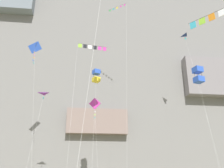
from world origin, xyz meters
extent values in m
cube|color=slate|center=(0.00, 60.77, 35.91)|extent=(180.00, 21.07, 71.82)
cube|color=gray|center=(0.00, 50.32, 13.78)|extent=(12.46, 3.34, 5.13)
cube|color=slate|center=(28.74, 50.24, 24.64)|extent=(17.90, 4.67, 9.15)
pyramid|color=navy|center=(16.50, 38.90, 28.17)|extent=(1.27, 1.54, 0.19)
cube|color=teal|center=(16.09, 38.76, 28.05)|extent=(0.36, 0.16, 0.40)
cylinder|color=silver|center=(17.03, 36.89, 14.08)|extent=(1.90, 3.74, 27.93)
cylinder|color=silver|center=(-2.03, 12.24, 12.83)|extent=(2.44, 3.19, 25.42)
cube|color=blue|center=(-1.07, 34.92, 18.53)|extent=(1.33, 1.33, 0.70)
cube|color=yellow|center=(-1.07, 34.92, 17.24)|extent=(1.33, 1.33, 0.70)
cylinder|color=black|center=(-0.61, 34.92, 17.88)|extent=(0.03, 0.03, 1.89)
cylinder|color=black|center=(-1.52, 34.92, 17.88)|extent=(0.03, 0.03, 1.89)
cylinder|color=silver|center=(-1.34, 32.81, 8.50)|extent=(0.55, 4.23, 16.77)
cylinder|color=black|center=(7.41, 14.07, 15.24)|extent=(3.09, 3.78, 0.03)
cube|color=white|center=(7.66, 13.76, 14.92)|extent=(0.38, 0.45, 0.58)
cube|color=orange|center=(7.15, 14.39, 14.92)|extent=(0.40, 0.46, 0.58)
cube|color=#8CCC33|center=(6.64, 15.02, 14.92)|extent=(0.37, 0.44, 0.58)
cube|color=#38B2D1|center=(6.13, 15.64, 14.92)|extent=(0.39, 0.45, 0.58)
cylinder|color=black|center=(-1.92, 30.30, 20.67)|extent=(4.22, 0.70, 0.03)
cube|color=#8CCC33|center=(-3.68, 30.02, 20.36)|extent=(0.51, 0.13, 0.57)
cube|color=black|center=(-2.97, 30.13, 20.36)|extent=(0.51, 0.11, 0.57)
cube|color=white|center=(-2.27, 30.24, 20.36)|extent=(0.52, 0.16, 0.57)
cube|color=black|center=(-1.57, 30.35, 20.36)|extent=(0.52, 0.17, 0.57)
cube|color=#CC3399|center=(-0.86, 30.46, 20.36)|extent=(0.51, 0.12, 0.57)
cube|color=#CC3399|center=(-0.16, 30.58, 20.36)|extent=(0.51, 0.13, 0.57)
cylinder|color=silver|center=(-4.19, 27.83, 10.39)|extent=(0.34, 4.26, 20.55)
cube|color=blue|center=(-11.42, 37.21, 23.54)|extent=(2.08, 1.35, 2.31)
cylinder|color=black|center=(-11.42, 37.21, 23.54)|extent=(0.70, 0.55, 1.83)
cube|color=orange|center=(-11.42, 37.21, 22.64)|extent=(0.17, 0.26, 0.14)
cube|color=#CC3399|center=(-11.39, 37.21, 22.14)|extent=(0.20, 0.24, 0.14)
cube|color=orange|center=(-11.38, 37.21, 21.64)|extent=(0.17, 0.26, 0.14)
cube|color=blue|center=(-11.48, 37.21, 21.14)|extent=(0.22, 0.23, 0.14)
cube|color=teal|center=(-11.35, 37.21, 20.64)|extent=(0.18, 0.25, 0.14)
cylinder|color=silver|center=(-10.06, 34.87, 11.68)|extent=(2.73, 4.69, 23.13)
cube|color=blue|center=(12.48, 28.41, 16.70)|extent=(1.37, 1.37, 0.78)
cube|color=blue|center=(12.48, 28.41, 15.27)|extent=(1.37, 1.37, 0.78)
cylinder|color=black|center=(12.98, 28.41, 15.98)|extent=(0.04, 0.04, 2.10)
cylinder|color=black|center=(11.98, 28.41, 15.98)|extent=(0.04, 0.04, 2.10)
cylinder|color=silver|center=(12.79, 27.64, 7.50)|extent=(0.63, 1.54, 14.76)
pyramid|color=purple|center=(-9.37, 38.67, 15.06)|extent=(1.47, 0.99, 0.31)
cube|color=teal|center=(-9.39, 38.22, 14.98)|extent=(0.07, 0.42, 0.46)
cylinder|color=silver|center=(-9.77, 35.29, 7.55)|extent=(0.76, 5.86, 14.87)
cylinder|color=black|center=(2.84, 38.69, 34.20)|extent=(3.26, 2.55, 0.02)
cube|color=#CC3399|center=(4.13, 37.68, 33.99)|extent=(0.30, 0.25, 0.38)
cube|color=#CC3399|center=(3.49, 38.19, 33.99)|extent=(0.30, 0.25, 0.38)
cube|color=yellow|center=(2.84, 38.69, 33.99)|extent=(0.30, 0.25, 0.38)
cube|color=teal|center=(2.19, 39.20, 33.99)|extent=(0.29, 0.24, 0.38)
cube|color=green|center=(1.54, 39.71, 33.99)|extent=(0.28, 0.23, 0.38)
cylinder|color=silver|center=(3.91, 35.88, 17.16)|extent=(1.11, 3.10, 34.08)
cube|color=#CC3399|center=(-1.06, 38.18, 14.32)|extent=(1.89, 1.53, 2.28)
cylinder|color=black|center=(-1.06, 38.18, 14.32)|extent=(0.30, 0.77, 1.81)
cube|color=white|center=(-1.07, 38.18, 13.43)|extent=(0.28, 0.09, 0.14)
cube|color=white|center=(-0.99, 38.18, 12.94)|extent=(0.28, 0.09, 0.14)
cube|color=#8CCC33|center=(-1.01, 38.18, 12.45)|extent=(0.28, 0.07, 0.14)
cube|color=teal|center=(-1.01, 38.18, 11.96)|extent=(0.24, 0.19, 0.14)
cylinder|color=silver|center=(-0.73, 35.86, 7.07)|extent=(0.67, 4.64, 13.91)
camera|label=1|loc=(-2.70, -1.58, 2.79)|focal=40.35mm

